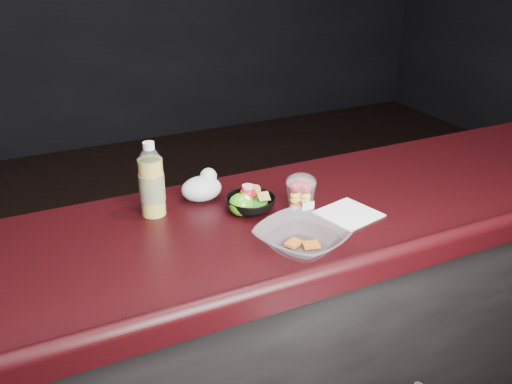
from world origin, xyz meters
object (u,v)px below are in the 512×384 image
(lemonade_bottle, at_px, (152,185))
(snack_bowl, at_px, (250,203))
(fruit_cup, at_px, (301,194))
(green_apple, at_px, (241,205))
(takeout_bowl, at_px, (303,238))

(lemonade_bottle, xyz_separation_m, snack_bowl, (0.27, -0.11, -0.07))
(fruit_cup, height_order, green_apple, fruit_cup)
(snack_bowl, bearing_deg, takeout_bowl, -82.69)
(snack_bowl, relative_size, takeout_bowl, 0.49)
(lemonade_bottle, xyz_separation_m, green_apple, (0.24, -0.12, -0.06))
(fruit_cup, height_order, takeout_bowl, fruit_cup)
(lemonade_bottle, xyz_separation_m, fruit_cup, (0.40, -0.19, -0.03))
(fruit_cup, relative_size, takeout_bowl, 0.41)
(fruit_cup, distance_m, takeout_bowl, 0.21)
(green_apple, xyz_separation_m, takeout_bowl, (0.07, -0.25, -0.01))
(lemonade_bottle, height_order, fruit_cup, lemonade_bottle)
(green_apple, relative_size, snack_bowl, 0.51)
(fruit_cup, xyz_separation_m, green_apple, (-0.17, 0.07, -0.03))
(fruit_cup, bearing_deg, takeout_bowl, -118.23)
(lemonade_bottle, bearing_deg, takeout_bowl, -50.75)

